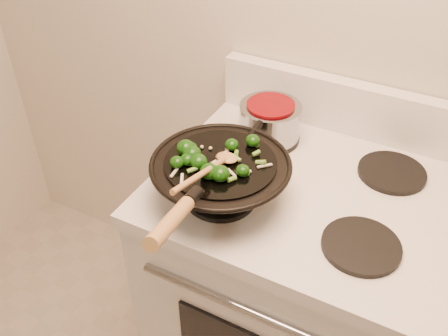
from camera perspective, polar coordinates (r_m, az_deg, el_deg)
The scene contains 5 objects.
stove at distance 1.65m, azimuth 8.01°, elevation -14.03°, with size 0.78×0.67×1.08m.
wok at distance 1.21m, azimuth -0.45°, elevation -1.11°, with size 0.34×0.57×0.23m.
stirfry at distance 1.18m, azimuth -1.95°, elevation 1.11°, with size 0.23×0.24×0.04m.
wooden_spoon at distance 1.13m, azimuth -1.28°, elevation 0.15°, with size 0.06×0.25×0.07m.
saucepan at distance 1.44m, azimuth 5.23°, elevation 5.45°, with size 0.18×0.29×0.10m.
Camera 1 is at (-0.02, 0.19, 1.76)m, focal length 40.00 mm.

